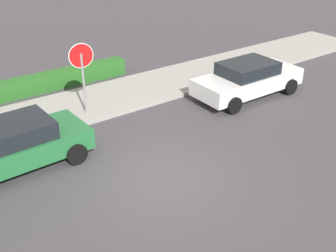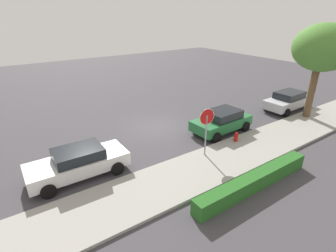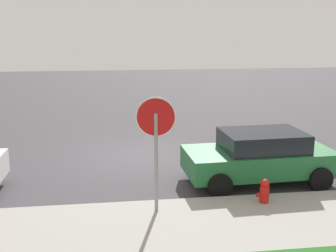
# 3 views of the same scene
# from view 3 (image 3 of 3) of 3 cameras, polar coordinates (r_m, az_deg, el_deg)

# --- Properties ---
(ground_plane) EXTENTS (60.00, 60.00, 0.00)m
(ground_plane) POSITION_cam_3_polar(r_m,az_deg,el_deg) (14.16, -3.59, -4.01)
(ground_plane) COLOR #423F44
(sidewalk_curb) EXTENTS (32.00, 3.01, 0.14)m
(sidewalk_curb) POSITION_cam_3_polar(r_m,az_deg,el_deg) (8.92, -0.79, -14.15)
(sidewalk_curb) COLOR #9E9B93
(sidewalk_curb) RESTS_ON ground_plane
(stop_sign) EXTENTS (0.87, 0.14, 2.74)m
(stop_sign) POSITION_cam_3_polar(r_m,az_deg,el_deg) (9.08, -1.64, -1.20)
(stop_sign) COLOR gray
(stop_sign) RESTS_ON ground_plane
(parked_car_green) EXTENTS (4.07, 2.15, 1.44)m
(parked_car_green) POSITION_cam_3_polar(r_m,az_deg,el_deg) (11.80, 12.28, -3.99)
(parked_car_green) COLOR #236B38
(parked_car_green) RESTS_ON ground_plane
(fire_hydrant) EXTENTS (0.30, 0.22, 0.72)m
(fire_hydrant) POSITION_cam_3_polar(r_m,az_deg,el_deg) (10.28, 12.90, -8.90)
(fire_hydrant) COLOR red
(fire_hydrant) RESTS_ON ground_plane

